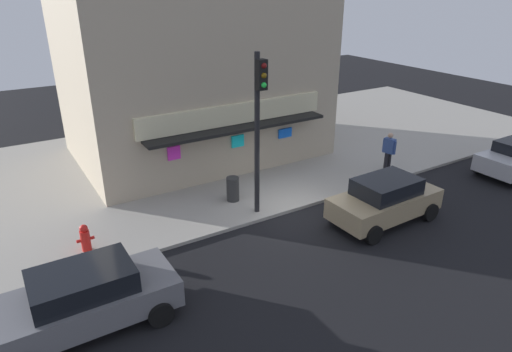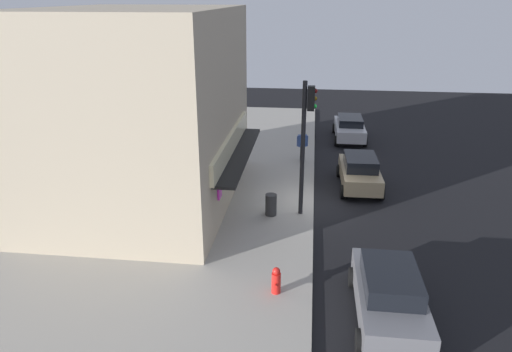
{
  "view_description": "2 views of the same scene",
  "coord_description": "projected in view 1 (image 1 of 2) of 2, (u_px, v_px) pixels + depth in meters",
  "views": [
    {
      "loc": [
        -8.84,
        -11.63,
        7.74
      ],
      "look_at": [
        -0.94,
        1.21,
        1.18
      ],
      "focal_mm": 31.51,
      "sensor_mm": 36.0,
      "label": 1
    },
    {
      "loc": [
        -19.47,
        0.27,
        8.81
      ],
      "look_at": [
        -0.48,
        2.56,
        1.4
      ],
      "focal_mm": 33.0,
      "sensor_mm": 36.0,
      "label": 2
    }
  ],
  "objects": [
    {
      "name": "ground_plane",
      "position": [
        295.0,
        211.0,
        16.42
      ],
      "size": [
        55.3,
        55.3,
        0.0
      ],
      "primitive_type": "plane",
      "color": "black"
    },
    {
      "name": "sidewalk",
      "position": [
        215.0,
        156.0,
        21.44
      ],
      "size": [
        36.87,
        12.92,
        0.12
      ],
      "primitive_type": "cube",
      "color": "#A39E93",
      "rests_on": "ground_plane"
    },
    {
      "name": "corner_building",
      "position": [
        194.0,
        65.0,
        20.35
      ],
      "size": [
        10.82,
        8.4,
        8.21
      ],
      "color": "tan",
      "rests_on": "sidewalk"
    },
    {
      "name": "traffic_light",
      "position": [
        259.0,
        116.0,
        14.68
      ],
      "size": [
        0.32,
        0.58,
        5.6
      ],
      "color": "black",
      "rests_on": "sidewalk"
    },
    {
      "name": "fire_hydrant",
      "position": [
        85.0,
        238.0,
        13.67
      ],
      "size": [
        0.53,
        0.29,
        0.88
      ],
      "color": "red",
      "rests_on": "sidewalk"
    },
    {
      "name": "trash_can",
      "position": [
        233.0,
        189.0,
        16.81
      ],
      "size": [
        0.48,
        0.48,
        0.92
      ],
      "primitive_type": "cylinder",
      "color": "#2D2D2D",
      "rests_on": "sidewalk"
    },
    {
      "name": "pedestrian",
      "position": [
        389.0,
        150.0,
        19.11
      ],
      "size": [
        0.46,
        0.63,
        1.77
      ],
      "color": "black",
      "rests_on": "sidewalk"
    },
    {
      "name": "parked_car_tan",
      "position": [
        385.0,
        200.0,
        15.46
      ],
      "size": [
        4.03,
        2.04,
        1.6
      ],
      "color": "#9E8966",
      "rests_on": "ground_plane"
    },
    {
      "name": "parked_car_grey",
      "position": [
        85.0,
        298.0,
        10.66
      ],
      "size": [
        4.29,
        2.03,
        1.59
      ],
      "color": "slate",
      "rests_on": "ground_plane"
    }
  ]
}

